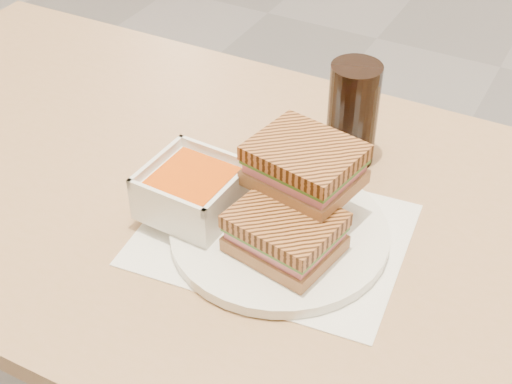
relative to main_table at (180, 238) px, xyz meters
The scene contains 7 objects.
main_table is the anchor object (origin of this frame).
tray_liner 0.21m from the main_table, 12.75° to the right, with size 0.35×0.29×0.00m.
plate 0.23m from the main_table, 12.75° to the right, with size 0.28×0.28×0.01m.
soup_bowl 0.18m from the main_table, 40.34° to the right, with size 0.12×0.12×0.06m.
panini_lower 0.27m from the main_table, 19.24° to the right, with size 0.14×0.12×0.05m.
panini_upper 0.29m from the main_table, ahead, with size 0.14×0.13×0.06m.
cola_glass 0.32m from the main_table, 39.05° to the left, with size 0.07×0.07×0.15m.
Camera 1 is at (0.34, -2.61, 1.38)m, focal length 51.17 mm.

